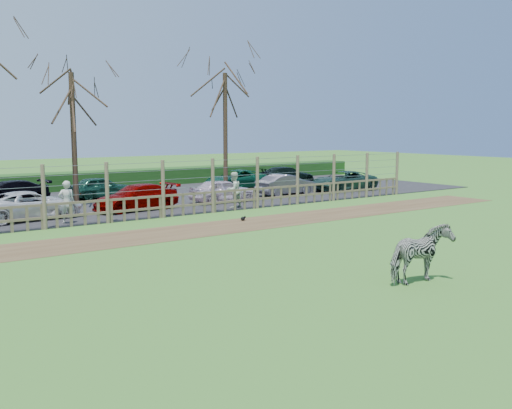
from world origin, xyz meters
TOP-DOWN VIEW (x-y plane):
  - ground at (0.00, 0.00)m, footprint 120.00×120.00m
  - dirt_strip at (0.00, 4.50)m, footprint 34.00×2.80m
  - asphalt at (0.00, 14.50)m, footprint 44.00×13.00m
  - hedge at (0.00, 21.50)m, footprint 46.00×2.00m
  - fence at (0.00, 8.00)m, footprint 30.16×0.16m
  - tree_mid at (-2.00, 13.50)m, footprint 4.80×4.80m
  - tree_right at (7.00, 14.00)m, footprint 4.80×4.80m
  - zebra at (0.51, -5.28)m, footprint 1.76×0.81m
  - visitor_a at (-3.93, 8.75)m, footprint 0.66×0.46m
  - visitor_b at (4.04, 8.63)m, footprint 0.97×0.84m
  - crow at (2.33, 5.31)m, footprint 0.24×0.18m
  - car_2 at (-4.88, 10.66)m, footprint 4.55×2.57m
  - car_3 at (-0.13, 10.60)m, footprint 4.32×2.19m
  - car_4 at (4.73, 10.70)m, footprint 3.54×1.47m
  - car_5 at (9.36, 11.28)m, footprint 3.69×1.42m
  - car_6 at (13.74, 11.11)m, footprint 4.45×2.31m
  - car_9 at (-4.66, 16.06)m, footprint 4.28×2.07m
  - car_10 at (0.17, 15.95)m, footprint 3.55×1.49m
  - car_12 at (8.88, 15.74)m, footprint 4.55×2.57m
  - car_13 at (13.37, 16.23)m, footprint 4.23×1.92m

SIDE VIEW (x-z plane):
  - ground at x=0.00m, z-range 0.00..0.00m
  - dirt_strip at x=0.00m, z-range 0.00..0.01m
  - asphalt at x=0.00m, z-range 0.00..0.04m
  - crow at x=2.33m, z-range 0.00..0.19m
  - hedge at x=0.00m, z-range 0.00..1.10m
  - car_2 at x=-4.88m, z-range 0.04..1.24m
  - car_3 at x=-0.13m, z-range 0.04..1.24m
  - car_4 at x=4.73m, z-range 0.04..1.24m
  - car_5 at x=9.36m, z-range 0.04..1.24m
  - car_6 at x=13.74m, z-range 0.04..1.24m
  - car_9 at x=-4.66m, z-range 0.04..1.24m
  - car_10 at x=0.17m, z-range 0.04..1.24m
  - car_12 at x=8.88m, z-range 0.04..1.24m
  - car_13 at x=13.37m, z-range 0.04..1.24m
  - zebra at x=0.51m, z-range 0.00..1.48m
  - fence at x=0.00m, z-range -0.45..2.05m
  - visitor_a at x=-3.93m, z-range 0.04..1.76m
  - visitor_b at x=4.04m, z-range 0.04..1.76m
  - tree_mid at x=-2.00m, z-range 1.45..8.28m
  - tree_right at x=7.00m, z-range 1.57..8.92m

